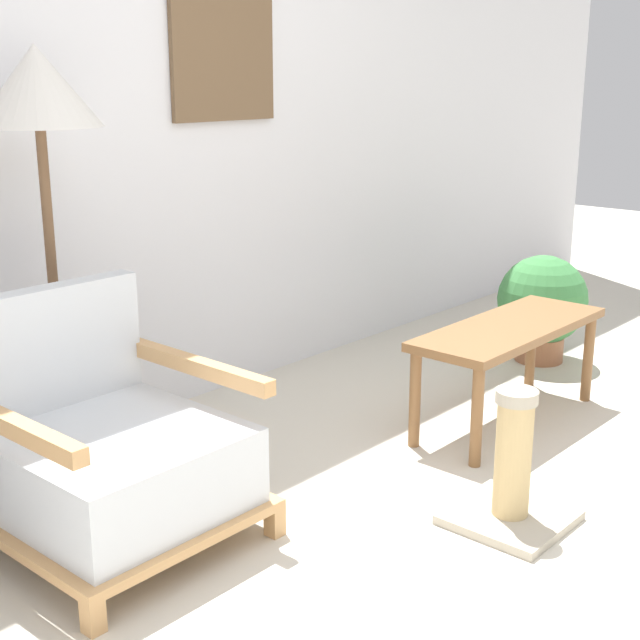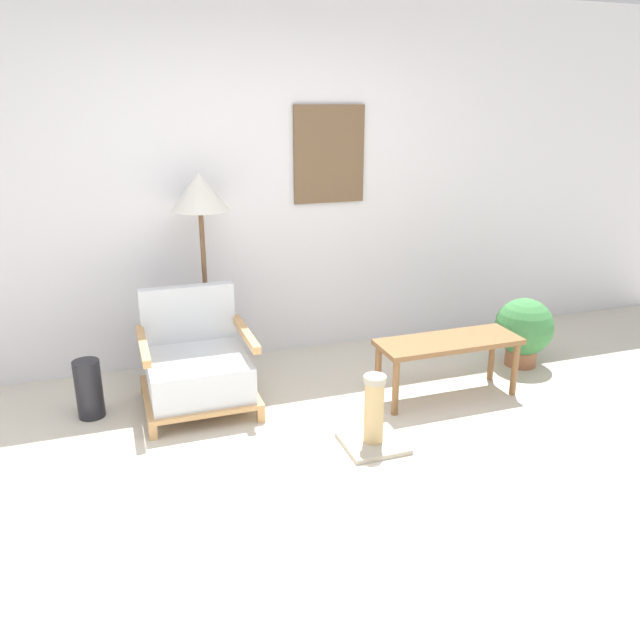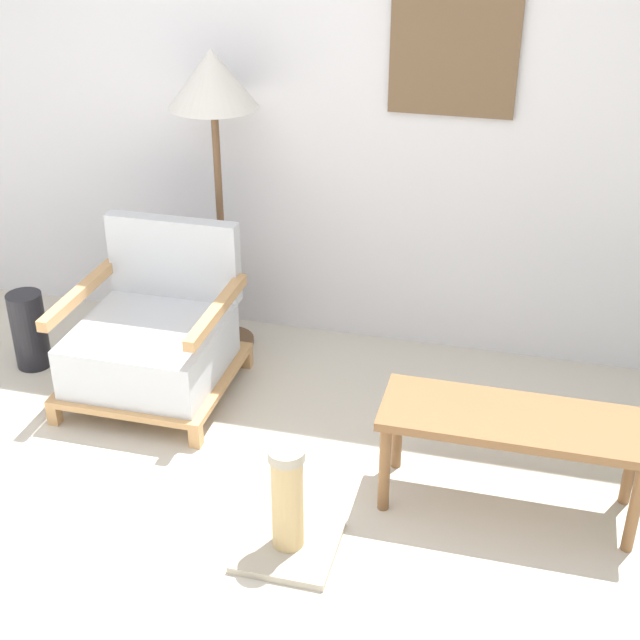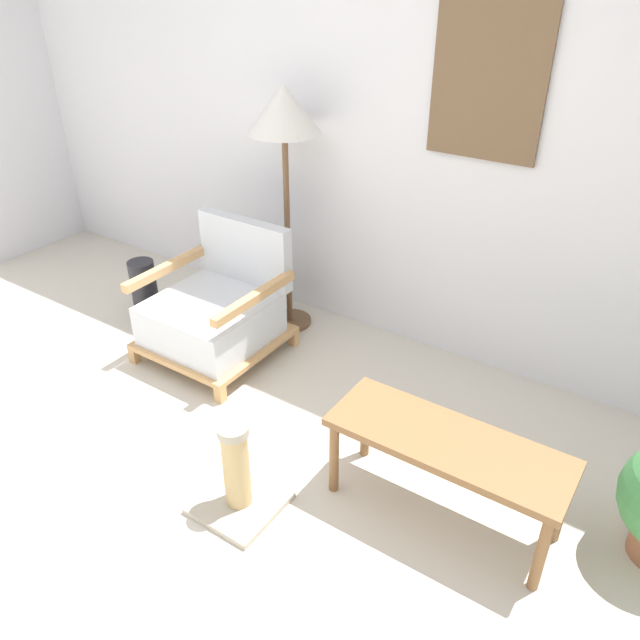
% 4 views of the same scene
% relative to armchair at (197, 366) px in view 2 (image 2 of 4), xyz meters
% --- Properties ---
extents(ground_plane, '(14.00, 14.00, 0.00)m').
position_rel_armchair_xyz_m(ground_plane, '(0.60, -1.34, -0.28)').
color(ground_plane, beige).
extents(wall_back, '(8.00, 0.09, 2.70)m').
position_rel_armchair_xyz_m(wall_back, '(0.61, 0.78, 1.08)').
color(wall_back, silver).
rests_on(wall_back, ground_plane).
extents(armchair, '(0.72, 0.72, 0.75)m').
position_rel_armchair_xyz_m(armchair, '(0.00, 0.00, 0.00)').
color(armchair, tan).
rests_on(armchair, ground_plane).
extents(floor_lamp, '(0.41, 0.41, 1.48)m').
position_rel_armchair_xyz_m(floor_lamp, '(0.16, 0.50, 1.00)').
color(floor_lamp, brown).
rests_on(floor_lamp, ground_plane).
extents(coffee_table, '(0.98, 0.35, 0.42)m').
position_rel_armchair_xyz_m(coffee_table, '(1.63, -0.43, 0.08)').
color(coffee_table, brown).
rests_on(coffee_table, ground_plane).
extents(vase, '(0.17, 0.17, 0.39)m').
position_rel_armchair_xyz_m(vase, '(-0.68, 0.06, -0.08)').
color(vase, black).
rests_on(vase, ground_plane).
extents(potted_plant, '(0.44, 0.44, 0.53)m').
position_rel_armchair_xyz_m(potted_plant, '(2.45, -0.14, 0.02)').
color(potted_plant, '#935B3D').
rests_on(potted_plant, ground_plane).
extents(scratching_post, '(0.35, 0.35, 0.45)m').
position_rel_armchair_xyz_m(scratching_post, '(0.89, -0.87, -0.12)').
color(scratching_post, '#B2A893').
rests_on(scratching_post, ground_plane).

